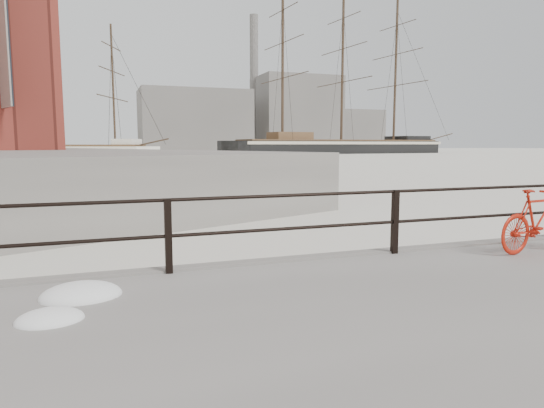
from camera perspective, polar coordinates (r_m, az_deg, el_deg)
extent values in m
imported|color=#B71C0C|center=(8.75, 28.81, -1.71)|extent=(1.70, 0.45, 1.01)
ellipsoid|color=white|center=(5.92, -21.62, -8.59)|extent=(0.90, 0.70, 0.32)
ellipsoid|color=white|center=(5.28, -24.74, -11.17)|extent=(0.64, 0.51, 0.23)
cube|color=gray|center=(149.32, -9.09, 9.64)|extent=(32.00, 18.00, 18.00)
cube|color=gray|center=(164.35, 2.83, 10.52)|extent=(26.00, 20.00, 24.00)
cube|color=gray|center=(178.59, 9.11, 8.56)|extent=(20.00, 16.00, 14.00)
cylinder|color=gray|center=(165.48, -2.12, 13.98)|extent=(2.80, 2.80, 44.00)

